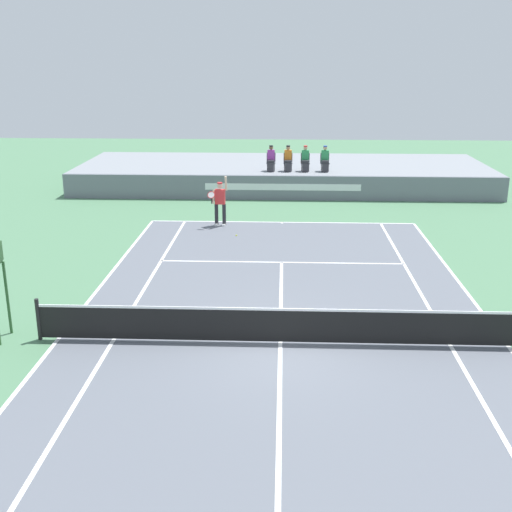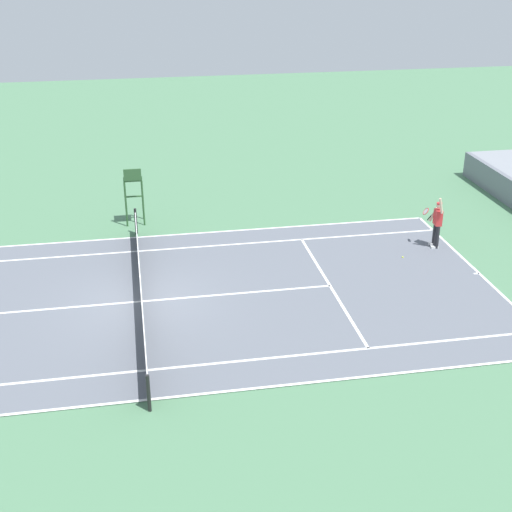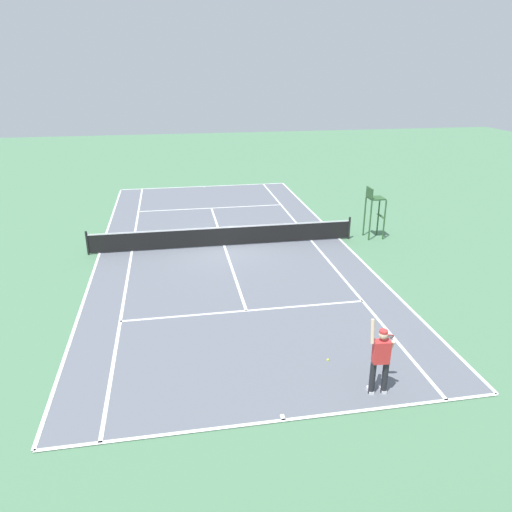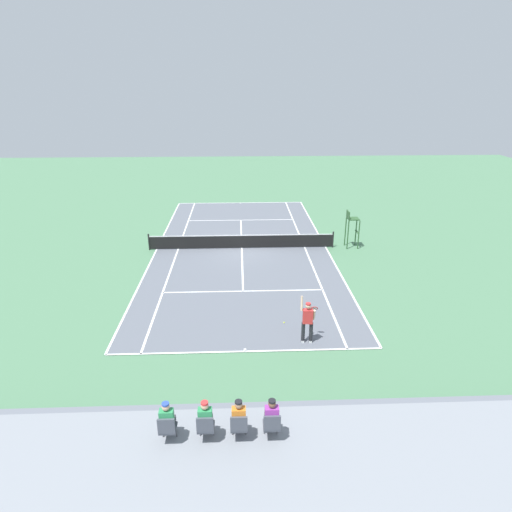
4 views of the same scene
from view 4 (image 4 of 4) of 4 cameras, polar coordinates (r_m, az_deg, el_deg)
ground_plane at (r=28.51m, az=-1.86°, el=0.98°), size 80.00×80.00×0.00m
court at (r=28.51m, az=-1.86°, el=1.00°), size 11.08×23.88×0.03m
net at (r=28.34m, az=-1.87°, el=1.97°), size 11.98×0.10×1.07m
barrier_wall at (r=13.89m, az=-1.10°, el=-20.65°), size 21.49×0.25×1.19m
spectator_seated_0 at (r=12.16m, az=2.03°, el=-20.34°), size 0.44×0.60×1.27m
spectator_seated_1 at (r=12.14m, az=-2.24°, el=-20.45°), size 0.44×0.60×1.27m
spectator_seated_2 at (r=12.17m, az=-6.56°, el=-20.45°), size 0.44×0.60×1.27m
spectator_seated_3 at (r=12.28m, az=-11.41°, el=-20.33°), size 0.44×0.60×1.27m
tennis_player at (r=18.04m, az=6.73°, el=-8.39°), size 0.79×0.62×2.08m
tennis_ball at (r=19.78m, az=3.66°, el=-8.62°), size 0.07×0.07×0.07m
umpire_chair at (r=28.94m, az=12.32°, el=4.05°), size 0.77×0.77×2.44m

